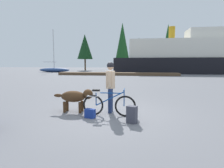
% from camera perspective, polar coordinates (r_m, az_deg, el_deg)
% --- Properties ---
extents(ground_plane, '(160.00, 160.00, 0.00)m').
position_cam_1_polar(ground_plane, '(6.47, -0.64, -9.11)').
color(ground_plane, slate).
extents(bicycle, '(1.75, 0.44, 0.90)m').
position_cam_1_polar(bicycle, '(6.13, -1.06, -6.35)').
color(bicycle, black).
rests_on(bicycle, ground_plane).
extents(person_cyclist, '(0.32, 0.53, 1.77)m').
position_cam_1_polar(person_cyclist, '(6.49, -0.47, 0.61)').
color(person_cyclist, navy).
rests_on(person_cyclist, ground_plane).
extents(dog, '(1.44, 0.47, 0.83)m').
position_cam_1_polar(dog, '(6.73, -11.05, -3.83)').
color(dog, '#472D19').
rests_on(dog, ground_plane).
extents(backpack, '(0.34, 0.29, 0.50)m').
position_cam_1_polar(backpack, '(5.50, 6.09, -9.24)').
color(backpack, '#3F3F4C').
rests_on(backpack, ground_plane).
extents(handbag_pannier, '(0.36, 0.26, 0.28)m').
position_cam_1_polar(handbag_pannier, '(6.02, -6.73, -8.92)').
color(handbag_pannier, navy).
rests_on(handbag_pannier, ground_plane).
extents(dock_pier, '(17.87, 2.09, 0.40)m').
position_cam_1_polar(dock_pier, '(28.07, 1.66, 3.12)').
color(dock_pier, brown).
rests_on(dock_pier, ground_plane).
extents(ferry_boat, '(26.44, 7.54, 8.32)m').
position_cam_1_polar(ferry_boat, '(36.51, 22.75, 7.57)').
color(ferry_boat, black).
rests_on(ferry_boat, ground_plane).
extents(sailboat_moored, '(6.46, 1.81, 8.58)m').
position_cam_1_polar(sailboat_moored, '(40.11, -17.24, 4.22)').
color(sailboat_moored, navy).
rests_on(sailboat_moored, ground_plane).
extents(pine_tree_far_left, '(3.93, 3.93, 9.18)m').
position_cam_1_polar(pine_tree_far_left, '(49.03, -8.29, 11.20)').
color(pine_tree_far_left, '#4C331E').
rests_on(pine_tree_far_left, ground_plane).
extents(pine_tree_center, '(3.65, 3.65, 11.75)m').
position_cam_1_polar(pine_tree_center, '(47.18, 3.20, 12.53)').
color(pine_tree_center, '#4C331E').
rests_on(pine_tree_center, ground_plane).
extents(pine_tree_far_right, '(3.26, 3.26, 11.67)m').
position_cam_1_polar(pine_tree_far_right, '(50.33, 16.69, 11.83)').
color(pine_tree_far_right, '#4C331E').
rests_on(pine_tree_far_right, ground_plane).
extents(pine_tree_mid_back, '(3.28, 3.28, 8.84)m').
position_cam_1_polar(pine_tree_mid_back, '(52.67, 8.18, 10.16)').
color(pine_tree_mid_back, '#4C331E').
rests_on(pine_tree_mid_back, ground_plane).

